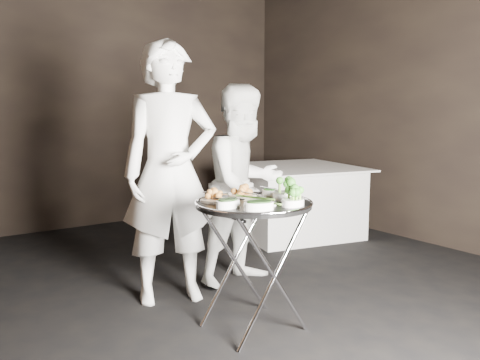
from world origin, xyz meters
TOP-DOWN VIEW (x-y plane):
  - floor at (0.00, 0.00)m, footprint 6.00×7.00m
  - wall_back at (0.00, 3.52)m, footprint 6.00×0.05m
  - tray_stand at (0.23, 0.00)m, footprint 0.55×0.47m
  - serving_tray at (0.23, 0.00)m, footprint 0.74×0.74m
  - potato_plate_a at (0.04, 0.16)m, footprint 0.18×0.18m
  - potato_plate_b at (0.28, 0.20)m, footprint 0.20×0.20m
  - greens_bowl at (0.46, 0.13)m, footprint 0.11×0.11m
  - asparagus_plate_a at (0.24, 0.00)m, footprint 0.22×0.17m
  - asparagus_plate_b at (0.20, -0.15)m, footprint 0.20×0.14m
  - spinach_bowl_a at (-0.00, -0.06)m, footprint 0.20×0.15m
  - spinach_bowl_b at (0.10, -0.22)m, footprint 0.21×0.17m
  - broccoli_bowl_a at (0.46, -0.04)m, footprint 0.20×0.15m
  - broccoli_bowl_b at (0.35, -0.23)m, footprint 0.20×0.18m
  - serving_utensils at (0.25, 0.07)m, footprint 0.58×0.42m
  - waiter_left at (0.04, 0.77)m, footprint 0.79×0.62m
  - waiter_right at (0.71, 0.78)m, footprint 0.84×0.69m
  - dining_table at (2.09, 1.78)m, footprint 1.35×1.35m

SIDE VIEW (x-z plane):
  - floor at x=0.00m, z-range -0.05..0.00m
  - dining_table at x=2.09m, z-range 0.00..0.77m
  - tray_stand at x=0.23m, z-range 0.05..0.86m
  - waiter_right at x=0.71m, z-range 0.00..1.60m
  - serving_tray at x=0.23m, z-range 0.80..0.84m
  - asparagus_plate_b at x=0.20m, z-range 0.83..0.86m
  - asparagus_plate_a at x=0.24m, z-range 0.83..0.87m
  - potato_plate_a at x=0.04m, z-range 0.82..0.89m
  - greens_bowl at x=0.46m, z-range 0.83..0.89m
  - potato_plate_b at x=0.28m, z-range 0.82..0.89m
  - broccoli_bowl_b at x=0.35m, z-range 0.82..0.89m
  - spinach_bowl_a at x=0.00m, z-range 0.83..0.90m
  - spinach_bowl_b at x=0.10m, z-range 0.83..0.90m
  - broccoli_bowl_a at x=0.46m, z-range 0.82..0.91m
  - serving_utensils at x=0.25m, z-range 0.87..0.88m
  - waiter_left at x=0.04m, z-range 0.00..1.90m
  - wall_back at x=0.00m, z-range 0.00..3.00m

